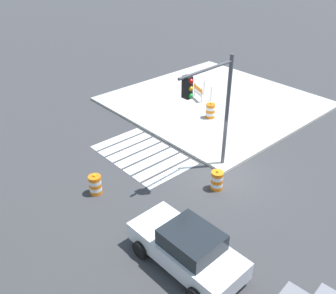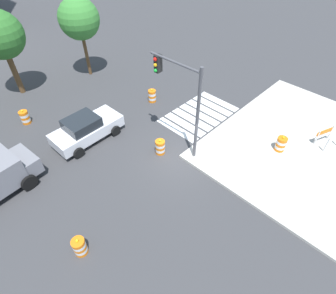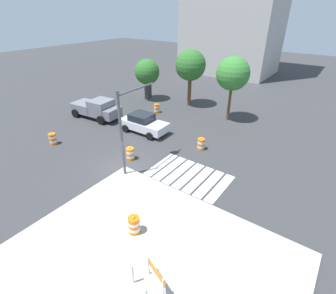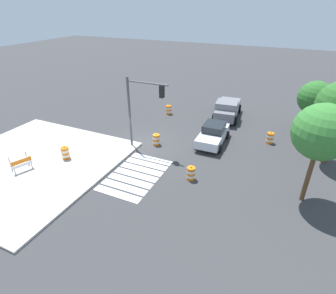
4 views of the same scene
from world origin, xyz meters
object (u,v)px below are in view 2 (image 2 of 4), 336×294
sports_car (86,129)px  traffic_barrel_crosswalk_end (25,117)px  traffic_barrel_median_far (160,147)px  traffic_barrel_on_sidewalk (281,144)px  traffic_barrel_median_near (152,96)px  traffic_barrel_near_corner (80,247)px  street_tree_streetside_mid (79,19)px  construction_barricade (326,135)px  traffic_light_pole (181,92)px

sports_car → traffic_barrel_crosswalk_end: sports_car is taller
traffic_barrel_median_far → traffic_barrel_on_sidewalk: 7.00m
sports_car → traffic_barrel_median_near: bearing=1.8°
traffic_barrel_on_sidewalk → traffic_barrel_near_corner: bearing=165.3°
sports_car → traffic_barrel_crosswalk_end: bearing=114.4°
traffic_barrel_median_far → street_tree_streetside_mid: size_ratio=0.17×
traffic_barrel_crosswalk_end → traffic_barrel_on_sidewalk: traffic_barrel_on_sidewalk is taller
traffic_barrel_crosswalk_end → traffic_barrel_median_far: 9.39m
traffic_barrel_on_sidewalk → traffic_barrel_median_near: bearing=99.7°
traffic_barrel_on_sidewalk → construction_barricade: traffic_barrel_on_sidewalk is taller
traffic_barrel_near_corner → construction_barricade: size_ratio=0.71×
construction_barricade → traffic_barrel_on_sidewalk: bearing=146.5°
sports_car → traffic_barrel_near_corner: 7.44m
traffic_barrel_median_far → street_tree_streetside_mid: bearing=76.9°
traffic_barrel_near_corner → traffic_light_pole: size_ratio=0.19×
construction_barricade → traffic_light_pole: traffic_light_pole is taller
traffic_barrel_crosswalk_end → traffic_barrel_near_corner: bearing=-103.2°
sports_car → traffic_barrel_crosswalk_end: 4.74m
street_tree_streetside_mid → traffic_barrel_on_sidewalk: bearing=-81.5°
traffic_light_pole → street_tree_streetside_mid: size_ratio=0.93×
traffic_barrel_median_near → traffic_barrel_median_far: size_ratio=1.00×
sports_car → traffic_barrel_on_sidewalk: sports_car is taller
sports_car → traffic_barrel_median_near: sports_car is taller
sports_car → construction_barricade: (9.63, -10.65, -0.09)m
traffic_barrel_on_sidewalk → street_tree_streetside_mid: (-2.38, 15.94, 3.81)m
traffic_barrel_median_near → construction_barricade: (3.99, -10.83, 0.27)m
sports_car → traffic_barrel_near_corner: bearing=-126.0°
traffic_barrel_on_sidewalk → construction_barricade: bearing=-33.5°
sports_car → construction_barricade: bearing=-47.9°
traffic_barrel_crosswalk_end → traffic_light_pole: 10.92m
traffic_barrel_median_far → traffic_barrel_on_sidewalk: size_ratio=1.00×
traffic_barrel_near_corner → traffic_barrel_crosswalk_end: (2.42, 10.32, 0.00)m
street_tree_streetside_mid → construction_barricade: bearing=-74.7°
traffic_barrel_crosswalk_end → sports_car: bearing=-65.6°
traffic_barrel_median_far → construction_barricade: size_ratio=0.71×
traffic_barrel_median_far → traffic_light_pole: traffic_light_pole is taller
traffic_barrel_crosswalk_end → construction_barricade: bearing=-52.3°
traffic_barrel_on_sidewalk → traffic_barrel_crosswalk_end: bearing=124.4°
traffic_barrel_near_corner → traffic_barrel_median_far: 6.89m
traffic_barrel_near_corner → street_tree_streetside_mid: street_tree_streetside_mid is taller
traffic_barrel_near_corner → traffic_barrel_median_far: bearing=16.2°
construction_barricade → traffic_light_pole: bearing=136.4°
traffic_barrel_median_far → street_tree_streetside_mid: (2.57, 10.99, 3.96)m
sports_car → traffic_barrel_median_far: 4.68m
sports_car → street_tree_streetside_mid: (4.82, 6.90, 3.60)m
sports_car → traffic_barrel_near_corner: size_ratio=4.26×
sports_car → traffic_barrel_near_corner: sports_car is taller
construction_barricade → traffic_barrel_near_corner: bearing=161.7°
traffic_barrel_median_far → traffic_light_pole: size_ratio=0.19×
traffic_light_pole → traffic_barrel_median_far: bearing=153.2°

